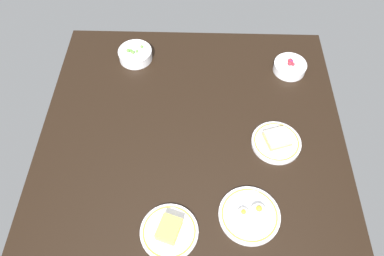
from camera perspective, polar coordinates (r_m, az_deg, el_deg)
dining_table at (r=136.74cm, az=0.00°, el=-0.96°), size 111.14×108.15×4.00cm
plate_cheese at (r=116.88cm, az=-3.57°, el=-15.68°), size 18.06×18.06×4.78cm
bowl_peas at (r=159.58cm, az=-8.80°, el=11.29°), size 14.19×14.19×5.67cm
plate_eggs at (r=120.21cm, az=9.00°, el=-13.12°), size 19.56×19.56×4.72cm
bowl_berries at (r=158.10cm, az=14.96°, el=9.22°), size 13.40×13.40×5.67cm
plate_sandwich at (r=134.22cm, az=12.98°, el=-2.07°), size 17.63×17.63×4.78cm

